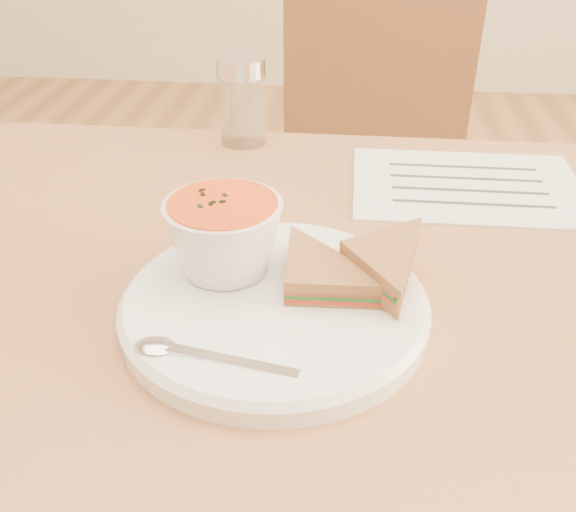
% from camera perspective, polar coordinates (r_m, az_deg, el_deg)
% --- Properties ---
extents(dining_table, '(1.00, 0.70, 0.75)m').
position_cam_1_polar(dining_table, '(0.91, 1.85, -20.91)').
color(dining_table, brown).
rests_on(dining_table, floor).
extents(chair_far, '(0.47, 0.47, 0.91)m').
position_cam_1_polar(chair_far, '(1.35, 5.86, 3.25)').
color(chair_far, brown).
rests_on(chair_far, floor).
extents(plate, '(0.31, 0.31, 0.02)m').
position_cam_1_polar(plate, '(0.57, -1.21, -4.58)').
color(plate, white).
rests_on(plate, dining_table).
extents(soup_bowl, '(0.12, 0.12, 0.07)m').
position_cam_1_polar(soup_bowl, '(0.58, -5.65, 1.42)').
color(soup_bowl, white).
rests_on(soup_bowl, plate).
extents(sandwich_half_a, '(0.10, 0.10, 0.03)m').
position_cam_1_polar(sandwich_half_a, '(0.54, -0.37, -3.73)').
color(sandwich_half_a, '#A7673A').
rests_on(sandwich_half_a, plate).
extents(sandwich_half_b, '(0.13, 0.13, 0.03)m').
position_cam_1_polar(sandwich_half_b, '(0.58, 4.58, 0.17)').
color(sandwich_half_b, '#A7673A').
rests_on(sandwich_half_b, plate).
extents(spoon, '(0.18, 0.06, 0.01)m').
position_cam_1_polar(spoon, '(0.50, -6.40, -9.09)').
color(spoon, silver).
rests_on(spoon, plate).
extents(paper_menu, '(0.28, 0.21, 0.00)m').
position_cam_1_polar(paper_menu, '(0.83, 15.65, 6.05)').
color(paper_menu, white).
rests_on(paper_menu, dining_table).
extents(condiment_shaker, '(0.08, 0.08, 0.12)m').
position_cam_1_polar(condiment_shaker, '(0.91, -4.09, 13.54)').
color(condiment_shaker, silver).
rests_on(condiment_shaker, dining_table).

